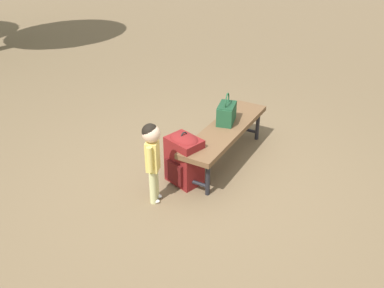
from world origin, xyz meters
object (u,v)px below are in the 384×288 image
object	(u,v)px
handbag	(227,112)
backpack_large	(184,157)
child_standing	(152,151)
park_bench	(225,132)

from	to	relation	value
handbag	backpack_large	size ratio (longest dim) A/B	0.59
handbag	child_standing	world-z (taller)	child_standing
park_bench	backpack_large	world-z (taller)	backpack_large
handbag	backpack_large	bearing A→B (deg)	-11.68
park_bench	child_standing	distance (m)	1.11
park_bench	child_standing	size ratio (longest dim) A/B	1.82
handbag	backpack_large	distance (m)	0.80
child_standing	backpack_large	distance (m)	0.53
handbag	child_standing	distance (m)	1.21
handbag	child_standing	size ratio (longest dim) A/B	0.42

